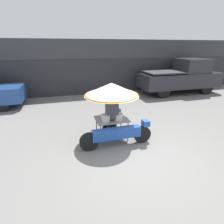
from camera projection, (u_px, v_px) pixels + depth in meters
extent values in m
plane|color=slate|center=(136.00, 156.00, 4.93)|extent=(36.00, 36.00, 0.00)
cube|color=#38383D|center=(89.00, 66.00, 11.68)|extent=(28.00, 2.00, 3.30)
cube|color=#28282D|center=(92.00, 77.00, 10.96)|extent=(23.80, 0.06, 2.14)
cylinder|color=black|center=(142.00, 134.00, 5.55)|extent=(0.55, 0.14, 0.55)
cylinder|color=black|center=(89.00, 142.00, 5.11)|extent=(0.55, 0.14, 0.55)
cube|color=#1E479E|center=(117.00, 133.00, 5.27)|extent=(1.49, 0.24, 0.32)
cube|color=#234C93|center=(146.00, 123.00, 5.44)|extent=(0.20, 0.24, 0.18)
cylinder|color=black|center=(110.00, 128.00, 6.06)|extent=(0.50, 0.14, 0.50)
cylinder|color=#515156|center=(128.00, 131.00, 5.61)|extent=(0.03, 0.03, 0.67)
cylinder|color=#515156|center=(121.00, 123.00, 6.24)|extent=(0.03, 0.03, 0.67)
cylinder|color=#515156|center=(101.00, 135.00, 5.39)|extent=(0.03, 0.03, 0.67)
cylinder|color=#515156|center=(96.00, 126.00, 6.01)|extent=(0.03, 0.03, 0.67)
cube|color=gray|center=(112.00, 119.00, 5.69)|extent=(1.05, 0.82, 0.02)
cylinder|color=#B2B2B7|center=(112.00, 107.00, 5.55)|extent=(0.03, 0.03, 0.78)
cone|color=white|center=(112.00, 89.00, 5.34)|extent=(1.70, 1.70, 0.39)
torus|color=orange|center=(112.00, 95.00, 5.40)|extent=(1.67, 1.67, 0.05)
cylinder|color=#B7B7BC|center=(106.00, 118.00, 5.46)|extent=(0.28, 0.28, 0.22)
cylinder|color=#B7B7BC|center=(118.00, 117.00, 5.59)|extent=(0.30, 0.30, 0.20)
cylinder|color=#1E6BB2|center=(118.00, 112.00, 5.93)|extent=(0.21, 0.21, 0.21)
cylinder|color=#2D2D33|center=(109.00, 129.00, 5.66)|extent=(0.14, 0.14, 0.75)
cylinder|color=#2D2D33|center=(115.00, 129.00, 5.71)|extent=(0.14, 0.14, 0.75)
cube|color=#38383D|center=(112.00, 110.00, 5.45)|extent=(0.38, 0.22, 0.56)
sphere|color=tan|center=(112.00, 98.00, 5.32)|extent=(0.20, 0.20, 0.20)
cylinder|color=black|center=(2.00, 105.00, 8.17)|extent=(0.64, 0.20, 0.64)
cylinder|color=black|center=(9.00, 97.00, 9.46)|extent=(0.64, 0.20, 0.64)
cylinder|color=black|center=(207.00, 88.00, 11.11)|extent=(0.84, 0.24, 0.84)
cylinder|color=black|center=(190.00, 83.00, 12.51)|extent=(0.84, 0.24, 0.84)
cylinder|color=black|center=(164.00, 91.00, 10.31)|extent=(0.84, 0.24, 0.84)
cylinder|color=black|center=(151.00, 86.00, 11.71)|extent=(0.84, 0.24, 0.84)
cube|color=#28282D|center=(179.00, 80.00, 11.25)|extent=(5.17, 1.84, 0.90)
cube|color=#28282D|center=(192.00, 66.00, 11.15)|extent=(1.76, 1.69, 0.85)
cube|color=#2D2D33|center=(166.00, 72.00, 10.79)|extent=(2.69, 1.76, 0.08)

